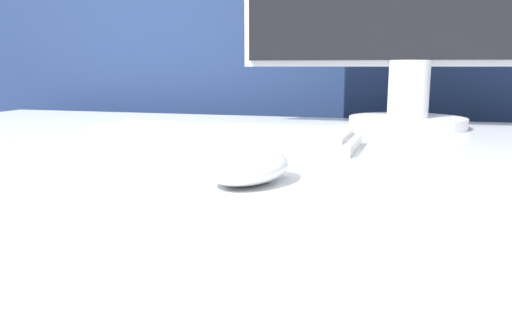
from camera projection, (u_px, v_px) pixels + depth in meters
The scene contains 3 objects.
partition_panel at pixel (336, 188), 1.31m from camera, with size 5.00×0.03×1.10m.
computer_mouse_near at pixel (247, 167), 0.50m from camera, with size 0.10×0.13×0.03m.
keyboard at pixel (218, 136), 0.76m from camera, with size 0.42×0.15×0.02m.
Camera 1 is at (0.14, -0.68, 0.86)m, focal length 35.00 mm.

